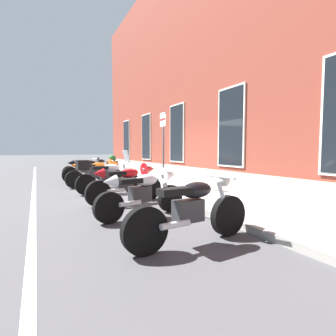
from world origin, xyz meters
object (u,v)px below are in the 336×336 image
Objects in this scene: barrel_planter at (112,165)px; motorcycle_silver_touring at (105,176)px; parking_sign at (163,139)px; motorcycle_black_sport at (89,169)px; motorcycle_black_naked at (192,211)px; motorcycle_red_sport at (129,181)px; motorcycle_white_sport at (146,190)px; motorcycle_yellow_naked at (84,168)px; motorcycle_orange_sport at (98,172)px.

motorcycle_silver_touring is at bearing -16.87° from barrel_planter.
motorcycle_silver_touring is at bearing -107.36° from parking_sign.
motorcycle_black_sport is 2.12× the size of barrel_planter.
motorcycle_silver_touring is at bearing -179.20° from motorcycle_black_naked.
motorcycle_black_naked is 0.87× the size of parking_sign.
parking_sign is 6.55m from barrel_planter.
motorcycle_white_sport is (1.55, -0.15, -0.01)m from motorcycle_red_sport.
motorcycle_silver_touring is at bearing -178.86° from motorcycle_white_sport.
motorcycle_silver_touring is 2.14× the size of barrel_planter.
motorcycle_black_sport is at bearing 179.91° from motorcycle_white_sport.
motorcycle_yellow_naked is at bearing 176.74° from motorcycle_black_sport.
motorcycle_orange_sport is 4.56m from barrel_planter.
motorcycle_white_sport is 3.37m from parking_sign.
parking_sign is at bearing 72.64° from motorcycle_silver_touring.
motorcycle_red_sport is 1.05× the size of motorcycle_white_sport.
motorcycle_black_sport is 1.61m from motorcycle_orange_sport.
motorcycle_silver_touring is 0.96× the size of motorcycle_red_sport.
motorcycle_white_sport is 9.27m from barrel_planter.
motorcycle_black_naked is 2.21× the size of barrel_planter.
motorcycle_orange_sport is (3.45, -0.06, 0.09)m from motorcycle_yellow_naked.
motorcycle_yellow_naked is 10.09m from motorcycle_black_naked.
motorcycle_black_sport is at bearing -3.26° from motorcycle_yellow_naked.
motorcycle_red_sport is at bearing 1.75° from motorcycle_orange_sport.
parking_sign is (3.81, 1.69, 1.15)m from motorcycle_black_sport.
motorcycle_white_sport is 1.78m from motorcycle_black_naked.
motorcycle_red_sport is 0.87× the size of parking_sign.
motorcycle_silver_touring is 2.18m from parking_sign.
motorcycle_black_sport is (1.85, -0.11, 0.10)m from motorcycle_yellow_naked.
motorcycle_black_naked is at bearing 0.18° from motorcycle_white_sport.
motorcycle_orange_sport is 1.66m from motorcycle_silver_touring.
motorcycle_silver_touring is (5.10, -0.18, 0.09)m from motorcycle_yellow_naked.
parking_sign is (-1.11, 1.55, 1.17)m from motorcycle_red_sport.
barrel_planter is at bearing 158.49° from motorcycle_orange_sport.
parking_sign is at bearing 147.44° from motorcycle_white_sport.
motorcycle_black_sport is at bearing 179.97° from motorcycle_black_naked.
barrel_planter reaches higher than motorcycle_black_sport.
motorcycle_red_sport is at bearing -11.73° from barrel_planter.
barrel_planter reaches higher than motorcycle_black_naked.
motorcycle_silver_touring is at bearing -172.53° from motorcycle_red_sport.
parking_sign is at bearing 15.65° from motorcycle_yellow_naked.
motorcycle_yellow_naked is at bearing 179.20° from motorcycle_white_sport.
barrel_planter is (-7.56, 1.57, -0.03)m from motorcycle_red_sport.
motorcycle_orange_sport reaches higher than motorcycle_yellow_naked.
motorcycle_white_sport is at bearing -0.09° from motorcycle_black_sport.
motorcycle_black_naked is at bearing -0.03° from motorcycle_black_sport.
motorcycle_yellow_naked is 6.77m from motorcycle_red_sport.
motorcycle_red_sport is (6.77, 0.04, 0.08)m from motorcycle_yellow_naked.
motorcycle_white_sport reaches higher than motorcycle_black_naked.
motorcycle_black_naked is (8.24, -0.00, -0.09)m from motorcycle_black_sport.
motorcycle_silver_touring is at bearing -1.31° from motorcycle_black_sport.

